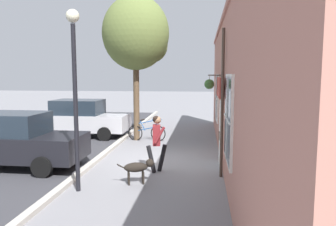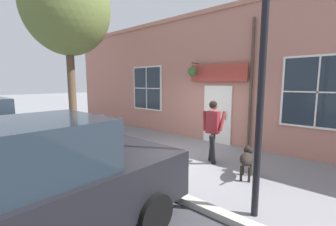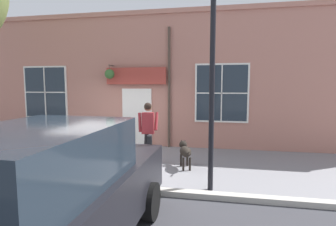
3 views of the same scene
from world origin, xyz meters
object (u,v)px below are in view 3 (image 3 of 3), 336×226
pedestrian_walking (148,126)px  parked_car_mid_block (46,199)px  dog_on_leash (185,151)px  street_lamp (213,47)px

pedestrian_walking → parked_car_mid_block: (4.58, 0.00, -0.16)m
dog_on_leash → parked_car_mid_block: (4.23, -1.11, 0.42)m
pedestrian_walking → parked_car_mid_block: bearing=0.0°
dog_on_leash → street_lamp: bearing=26.8°
dog_on_leash → parked_car_mid_block: size_ratio=0.24×
parked_car_mid_block → street_lamp: size_ratio=0.96×
dog_on_leash → street_lamp: (1.41, 0.72, 2.52)m
parked_car_mid_block → street_lamp: 3.96m
parked_car_mid_block → dog_on_leash: bearing=165.3°
pedestrian_walking → dog_on_leash: (0.34, 1.11, -0.58)m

